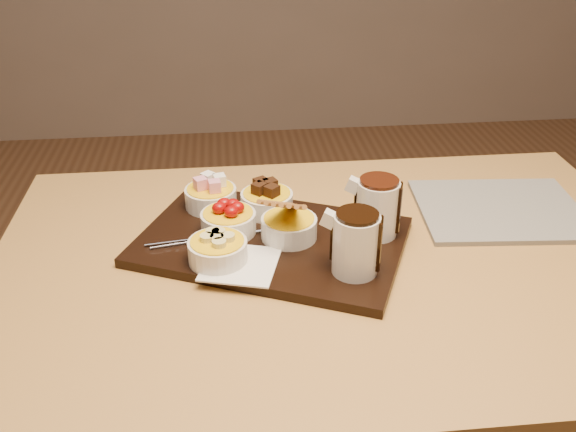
{
  "coord_description": "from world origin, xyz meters",
  "views": [
    {
      "loc": [
        -0.18,
        -0.93,
        1.36
      ],
      "look_at": [
        -0.08,
        0.05,
        0.81
      ],
      "focal_mm": 40.0,
      "sensor_mm": 36.0,
      "label": 1
    }
  ],
  "objects": [
    {
      "name": "bowl_cake",
      "position": [
        -0.11,
        0.15,
        0.79
      ],
      "size": [
        0.1,
        0.1,
        0.04
      ],
      "primitive_type": "cylinder",
      "color": "silver",
      "rests_on": "serving_board"
    },
    {
      "name": "dining_table",
      "position": [
        0.0,
        0.0,
        0.65
      ],
      "size": [
        1.2,
        0.8,
        0.75
      ],
      "color": "#B18441",
      "rests_on": "ground"
    },
    {
      "name": "fondue_skewers",
      "position": [
        -0.2,
        0.06,
        0.77
      ],
      "size": [
        0.07,
        0.26,
        0.01
      ],
      "primitive_type": null,
      "rotation": [
        0.0,
        0.0,
        -1.43
      ],
      "color": "silver",
      "rests_on": "serving_board"
    },
    {
      "name": "bowl_strawberries",
      "position": [
        -0.18,
        0.08,
        0.79
      ],
      "size": [
        0.1,
        0.1,
        0.04
      ],
      "primitive_type": "cylinder",
      "color": "silver",
      "rests_on": "serving_board"
    },
    {
      "name": "bowl_bananas",
      "position": [
        -0.2,
        -0.02,
        0.79
      ],
      "size": [
        0.1,
        0.1,
        0.04
      ],
      "primitive_type": "cylinder",
      "color": "silver",
      "rests_on": "serving_board"
    },
    {
      "name": "pitcher_dark_chocolate",
      "position": [
        0.02,
        -0.07,
        0.82
      ],
      "size": [
        0.1,
        0.1,
        0.1
      ],
      "primitive_type": "cylinder",
      "rotation": [
        0.0,
        0.0,
        -0.42
      ],
      "color": "silver",
      "rests_on": "serving_board"
    },
    {
      "name": "newspaper",
      "position": [
        0.35,
        0.13,
        0.76
      ],
      "size": [
        0.33,
        0.28,
        0.01
      ],
      "primitive_type": "cube",
      "rotation": [
        0.0,
        0.0,
        -0.07
      ],
      "color": "beige",
      "rests_on": "dining_table"
    },
    {
      "name": "pitcher_milk_chocolate",
      "position": [
        0.08,
        0.04,
        0.82
      ],
      "size": [
        0.1,
        0.1,
        0.1
      ],
      "primitive_type": "cylinder",
      "rotation": [
        0.0,
        0.0,
        -0.42
      ],
      "color": "silver",
      "rests_on": "serving_board"
    },
    {
      "name": "serving_board",
      "position": [
        -0.11,
        0.05,
        0.76
      ],
      "size": [
        0.54,
        0.46,
        0.02
      ],
      "primitive_type": "cube",
      "rotation": [
        0.0,
        0.0,
        -0.42
      ],
      "color": "black",
      "rests_on": "dining_table"
    },
    {
      "name": "bowl_marshmallows",
      "position": [
        -0.21,
        0.18,
        0.79
      ],
      "size": [
        0.1,
        0.1,
        0.04
      ],
      "primitive_type": "cylinder",
      "color": "silver",
      "rests_on": "serving_board"
    },
    {
      "name": "napkin",
      "position": [
        -0.17,
        -0.03,
        0.77
      ],
      "size": [
        0.15,
        0.15,
        0.0
      ],
      "primitive_type": "cube",
      "rotation": [
        0.0,
        0.0,
        -0.28
      ],
      "color": "white",
      "rests_on": "serving_board"
    },
    {
      "name": "bowl_biscotti",
      "position": [
        -0.08,
        0.05,
        0.79
      ],
      "size": [
        0.1,
        0.1,
        0.04
      ],
      "primitive_type": "cylinder",
      "color": "silver",
      "rests_on": "serving_board"
    }
  ]
}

